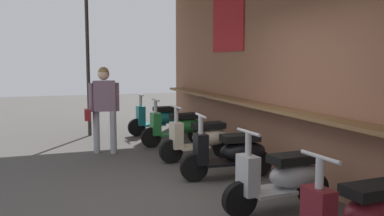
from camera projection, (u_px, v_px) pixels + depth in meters
ground_plane at (177, 202)px, 5.13m from camera, size 33.75×33.75×0.00m
market_stall_facade at (308, 34)px, 5.51m from camera, size 12.05×2.76×3.69m
scooter_teal at (161, 118)px, 9.79m from camera, size 0.46×1.40×0.97m
scooter_green at (178, 127)px, 8.53m from camera, size 0.46×1.40×0.97m
scooter_cream at (202, 138)px, 7.26m from camera, size 0.48×1.40×0.97m
scooter_black at (232, 152)px, 6.12m from camera, size 0.50×1.40×0.97m
scooter_silver at (284, 178)px, 4.81m from camera, size 0.48×1.40×0.97m
scooter_maroon at (362, 215)px, 3.64m from camera, size 0.48×1.40×0.97m
shopper_with_handbag at (103, 102)px, 7.74m from camera, size 0.27×0.64×1.61m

